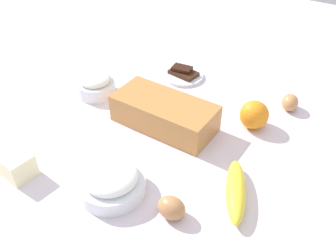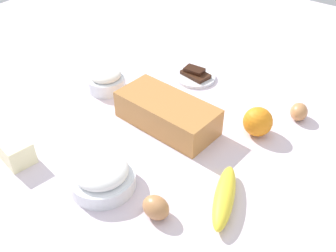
{
  "view_description": "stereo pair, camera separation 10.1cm",
  "coord_description": "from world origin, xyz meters",
  "px_view_note": "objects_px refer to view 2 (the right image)",
  "views": [
    {
      "loc": [
        -0.4,
        0.69,
        0.67
      ],
      "look_at": [
        0.0,
        0.0,
        0.04
      ],
      "focal_mm": 41.5,
      "sensor_mm": 36.0,
      "label": 1
    },
    {
      "loc": [
        -0.48,
        0.63,
        0.67
      ],
      "look_at": [
        0.0,
        0.0,
        0.04
      ],
      "focal_mm": 41.5,
      "sensor_mm": 36.0,
      "label": 2
    }
  ],
  "objects_px": {
    "sugar_bowl": "(102,176)",
    "egg_near_butter": "(156,207)",
    "chocolate_plate": "(195,76)",
    "banana": "(224,197)",
    "orange_fruit": "(258,122)",
    "butter_block": "(15,150)",
    "loaf_pan": "(167,113)",
    "flour_bowl": "(106,80)",
    "egg_beside_bowl": "(299,112)"
  },
  "relations": [
    {
      "from": "loaf_pan",
      "to": "egg_beside_bowl",
      "type": "bearing_deg",
      "value": -134.82
    },
    {
      "from": "banana",
      "to": "egg_beside_bowl",
      "type": "distance_m",
      "value": 0.39
    },
    {
      "from": "sugar_bowl",
      "to": "chocolate_plate",
      "type": "height_order",
      "value": "sugar_bowl"
    },
    {
      "from": "egg_near_butter",
      "to": "loaf_pan",
      "type": "bearing_deg",
      "value": -56.8
    },
    {
      "from": "butter_block",
      "to": "loaf_pan",
      "type": "bearing_deg",
      "value": -122.01
    },
    {
      "from": "egg_beside_bowl",
      "to": "chocolate_plate",
      "type": "height_order",
      "value": "egg_beside_bowl"
    },
    {
      "from": "flour_bowl",
      "to": "orange_fruit",
      "type": "height_order",
      "value": "orange_fruit"
    },
    {
      "from": "egg_beside_bowl",
      "to": "chocolate_plate",
      "type": "relative_size",
      "value": 0.46
    },
    {
      "from": "orange_fruit",
      "to": "egg_near_butter",
      "type": "distance_m",
      "value": 0.38
    },
    {
      "from": "orange_fruit",
      "to": "egg_near_butter",
      "type": "bearing_deg",
      "value": 83.84
    },
    {
      "from": "banana",
      "to": "egg_beside_bowl",
      "type": "height_order",
      "value": "egg_beside_bowl"
    },
    {
      "from": "egg_near_butter",
      "to": "egg_beside_bowl",
      "type": "relative_size",
      "value": 1.06
    },
    {
      "from": "flour_bowl",
      "to": "butter_block",
      "type": "xyz_separation_m",
      "value": [
        -0.05,
        0.37,
        -0.0
      ]
    },
    {
      "from": "egg_beside_bowl",
      "to": "banana",
      "type": "bearing_deg",
      "value": 89.07
    },
    {
      "from": "sugar_bowl",
      "to": "egg_near_butter",
      "type": "relative_size",
      "value": 2.43
    },
    {
      "from": "banana",
      "to": "egg_beside_bowl",
      "type": "bearing_deg",
      "value": -90.93
    },
    {
      "from": "chocolate_plate",
      "to": "banana",
      "type": "bearing_deg",
      "value": 131.09
    },
    {
      "from": "flour_bowl",
      "to": "egg_beside_bowl",
      "type": "height_order",
      "value": "flour_bowl"
    },
    {
      "from": "sugar_bowl",
      "to": "butter_block",
      "type": "height_order",
      "value": "sugar_bowl"
    },
    {
      "from": "chocolate_plate",
      "to": "flour_bowl",
      "type": "bearing_deg",
      "value": 49.72
    },
    {
      "from": "sugar_bowl",
      "to": "orange_fruit",
      "type": "distance_m",
      "value": 0.43
    },
    {
      "from": "flour_bowl",
      "to": "chocolate_plate",
      "type": "xyz_separation_m",
      "value": [
        -0.19,
        -0.22,
        -0.02
      ]
    },
    {
      "from": "loaf_pan",
      "to": "butter_block",
      "type": "xyz_separation_m",
      "value": [
        0.21,
        0.34,
        -0.01
      ]
    },
    {
      "from": "banana",
      "to": "butter_block",
      "type": "xyz_separation_m",
      "value": [
        0.48,
        0.19,
        0.01
      ]
    },
    {
      "from": "flour_bowl",
      "to": "egg_near_butter",
      "type": "distance_m",
      "value": 0.53
    },
    {
      "from": "loaf_pan",
      "to": "orange_fruit",
      "type": "height_order",
      "value": "loaf_pan"
    },
    {
      "from": "sugar_bowl",
      "to": "egg_near_butter",
      "type": "xyz_separation_m",
      "value": [
        -0.15,
        -0.01,
        -0.01
      ]
    },
    {
      "from": "banana",
      "to": "loaf_pan",
      "type": "bearing_deg",
      "value": -28.43
    },
    {
      "from": "loaf_pan",
      "to": "orange_fruit",
      "type": "distance_m",
      "value": 0.24
    },
    {
      "from": "loaf_pan",
      "to": "egg_beside_bowl",
      "type": "height_order",
      "value": "loaf_pan"
    },
    {
      "from": "flour_bowl",
      "to": "orange_fruit",
      "type": "relative_size",
      "value": 1.52
    },
    {
      "from": "orange_fruit",
      "to": "chocolate_plate",
      "type": "bearing_deg",
      "value": -24.9
    },
    {
      "from": "flour_bowl",
      "to": "chocolate_plate",
      "type": "distance_m",
      "value": 0.29
    },
    {
      "from": "flour_bowl",
      "to": "sugar_bowl",
      "type": "height_order",
      "value": "sugar_bowl"
    },
    {
      "from": "loaf_pan",
      "to": "egg_beside_bowl",
      "type": "xyz_separation_m",
      "value": [
        -0.28,
        -0.25,
        -0.02
      ]
    },
    {
      "from": "orange_fruit",
      "to": "chocolate_plate",
      "type": "distance_m",
      "value": 0.32
    },
    {
      "from": "chocolate_plate",
      "to": "sugar_bowl",
      "type": "bearing_deg",
      "value": 100.56
    },
    {
      "from": "loaf_pan",
      "to": "butter_block",
      "type": "bearing_deg",
      "value": 61.36
    },
    {
      "from": "sugar_bowl",
      "to": "butter_block",
      "type": "distance_m",
      "value": 0.24
    },
    {
      "from": "egg_near_butter",
      "to": "chocolate_plate",
      "type": "bearing_deg",
      "value": -64.21
    },
    {
      "from": "banana",
      "to": "egg_near_butter",
      "type": "bearing_deg",
      "value": 50.19
    },
    {
      "from": "sugar_bowl",
      "to": "loaf_pan",
      "type": "bearing_deg",
      "value": -85.54
    },
    {
      "from": "loaf_pan",
      "to": "egg_beside_bowl",
      "type": "relative_size",
      "value": 4.82
    },
    {
      "from": "orange_fruit",
      "to": "flour_bowl",
      "type": "bearing_deg",
      "value": 10.18
    },
    {
      "from": "flour_bowl",
      "to": "banana",
      "type": "relative_size",
      "value": 0.63
    },
    {
      "from": "loaf_pan",
      "to": "flour_bowl",
      "type": "bearing_deg",
      "value": -3.36
    },
    {
      "from": "chocolate_plate",
      "to": "orange_fruit",
      "type": "bearing_deg",
      "value": 155.1
    },
    {
      "from": "banana",
      "to": "chocolate_plate",
      "type": "bearing_deg",
      "value": -48.91
    },
    {
      "from": "sugar_bowl",
      "to": "chocolate_plate",
      "type": "bearing_deg",
      "value": -79.44
    },
    {
      "from": "sugar_bowl",
      "to": "egg_near_butter",
      "type": "height_order",
      "value": "sugar_bowl"
    }
  ]
}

